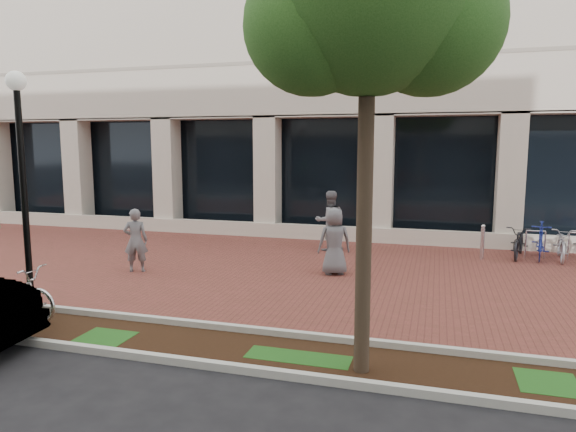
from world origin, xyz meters
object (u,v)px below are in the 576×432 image
(pedestrian_mid, at_px, (330,221))
(pedestrian_right, at_px, (334,241))
(bollard, at_px, (482,242))
(lamppost, at_px, (23,181))
(street_tree, at_px, (372,2))
(bike_rack_cluster, at_px, (572,243))
(pedestrian_left, at_px, (136,240))
(locked_bicycle, at_px, (10,293))

(pedestrian_mid, distance_m, pedestrian_right, 2.96)
(pedestrian_right, distance_m, bollard, 4.68)
(lamppost, distance_m, street_tree, 6.98)
(pedestrian_mid, bearing_deg, street_tree, 74.91)
(street_tree, height_order, bike_rack_cluster, street_tree)
(pedestrian_left, xyz_separation_m, pedestrian_right, (4.90, 1.15, 0.03))
(street_tree, bearing_deg, locked_bicycle, 177.00)
(locked_bicycle, distance_m, pedestrian_left, 3.88)
(bollard, distance_m, bike_rack_cluster, 2.46)
(pedestrian_right, height_order, bollard, pedestrian_right)
(pedestrian_left, bearing_deg, street_tree, 124.13)
(street_tree, relative_size, pedestrian_left, 4.07)
(pedestrian_left, relative_size, pedestrian_right, 0.97)
(pedestrian_left, height_order, pedestrian_mid, pedestrian_mid)
(lamppost, distance_m, locked_bicycle, 2.08)
(street_tree, relative_size, locked_bicycle, 3.38)
(pedestrian_mid, height_order, pedestrian_right, pedestrian_mid)
(locked_bicycle, xyz_separation_m, pedestrian_left, (0.16, 3.86, 0.30))
(pedestrian_left, relative_size, pedestrian_mid, 0.89)
(lamppost, bearing_deg, pedestrian_right, 42.90)
(pedestrian_right, bearing_deg, bollard, -165.92)
(pedestrian_mid, bearing_deg, bike_rack_cluster, 154.23)
(lamppost, height_order, street_tree, street_tree)
(street_tree, bearing_deg, pedestrian_left, 146.71)
(pedestrian_right, xyz_separation_m, bollard, (3.69, 2.86, -0.33))
(pedestrian_left, relative_size, bollard, 1.62)
(lamppost, relative_size, locked_bicycle, 2.31)
(bollard, xyz_separation_m, bike_rack_cluster, (2.40, 0.54, -0.01))
(lamppost, xyz_separation_m, street_tree, (6.48, -0.73, 2.50))
(pedestrian_left, bearing_deg, bike_rack_cluster, 179.91)
(pedestrian_left, xyz_separation_m, pedestrian_mid, (4.19, 4.03, 0.11))
(street_tree, xyz_separation_m, pedestrian_right, (-1.50, 5.36, -4.21))
(lamppost, bearing_deg, bollard, 40.81)
(locked_bicycle, relative_size, bike_rack_cluster, 0.56)
(pedestrian_mid, bearing_deg, lamppost, 30.23)
(street_tree, distance_m, bollard, 9.64)
(street_tree, bearing_deg, bike_rack_cluster, 62.36)
(pedestrian_right, bearing_deg, lamppost, 19.23)
(pedestrian_right, bearing_deg, street_tree, 81.98)
(lamppost, bearing_deg, street_tree, -6.45)
(pedestrian_mid, xyz_separation_m, pedestrian_right, (0.72, -2.87, -0.08))
(locked_bicycle, xyz_separation_m, bike_rack_cluster, (11.15, 8.41, -0.02))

